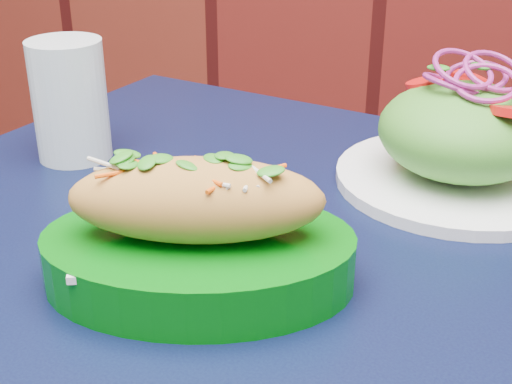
% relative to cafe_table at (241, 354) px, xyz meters
% --- Properties ---
extents(cafe_table, '(0.96, 0.96, 0.75)m').
position_rel_cafe_table_xyz_m(cafe_table, '(0.00, 0.00, 0.00)').
color(cafe_table, black).
rests_on(cafe_table, ground).
extents(banh_mi_basket, '(0.27, 0.22, 0.11)m').
position_rel_cafe_table_xyz_m(banh_mi_basket, '(-0.02, -0.03, 0.13)').
color(banh_mi_basket, '#01610A').
rests_on(banh_mi_basket, cafe_table).
extents(salad_plate, '(0.24, 0.24, 0.13)m').
position_rel_cafe_table_xyz_m(salad_plate, '(0.16, 0.22, 0.14)').
color(salad_plate, white).
rests_on(salad_plate, cafe_table).
extents(water_glass, '(0.08, 0.08, 0.13)m').
position_rel_cafe_table_xyz_m(water_glass, '(-0.25, 0.16, 0.15)').
color(water_glass, silver).
rests_on(water_glass, cafe_table).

